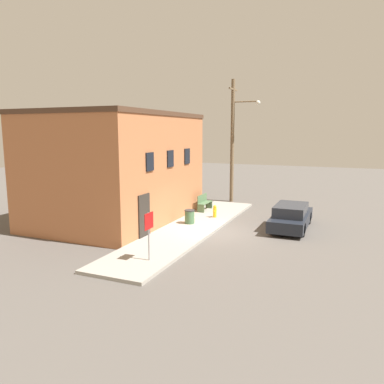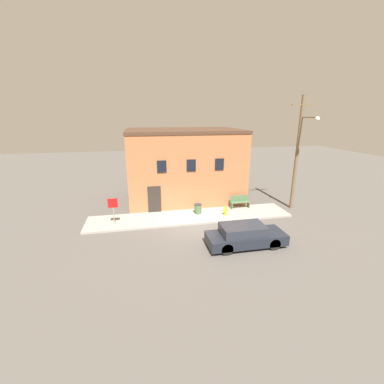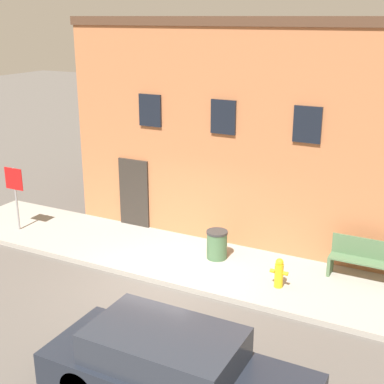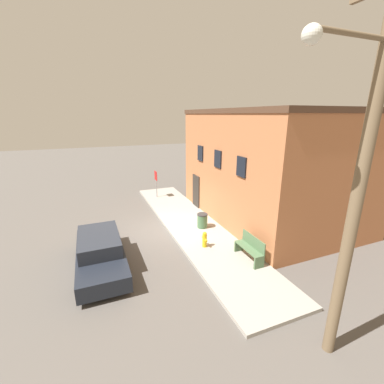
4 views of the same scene
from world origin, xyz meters
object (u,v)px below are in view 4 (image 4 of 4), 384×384
Objects in this scene: trash_bin at (202,221)px; parked_car at (100,252)px; utility_pole at (358,176)px; bench at (250,248)px; fire_hydrant at (205,239)px; stop_sign at (156,179)px.

parked_car is (1.61, -5.22, 0.12)m from trash_bin.
utility_pole is 9.10m from parked_car.
bench is 5.96m from utility_pole.
fire_hydrant is 2.10m from bench.
fire_hydrant is 0.96× the size of trash_bin.
fire_hydrant is at bearing 0.99° from stop_sign.
fire_hydrant is at bearing -21.57° from trash_bin.
stop_sign is at bearing -179.01° from fire_hydrant.
fire_hydrant is 8.10m from stop_sign.
parked_car is (7.70, -4.31, -0.82)m from stop_sign.
bench is at bearing 8.57° from trash_bin.
fire_hydrant is 0.47× the size of bench.
parked_car reaches higher than trash_bin.
stop_sign is 1.24× the size of bench.
utility_pole is (4.33, -0.60, 4.06)m from bench.
utility_pole is at bearing -7.90° from bench.
utility_pole is at bearing 3.49° from stop_sign.
trash_bin is (6.09, 0.91, -0.94)m from stop_sign.
bench is 0.17× the size of utility_pole.
parked_car reaches higher than bench.
bench is at bearing 71.04° from parked_car.
utility_pole is at bearing 6.83° from fire_hydrant.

